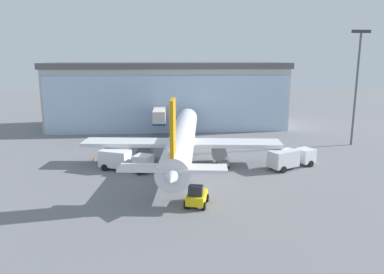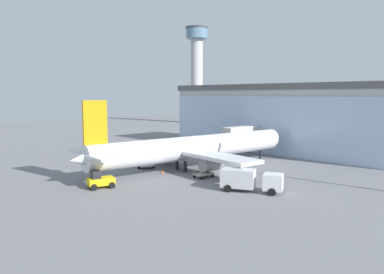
# 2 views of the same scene
# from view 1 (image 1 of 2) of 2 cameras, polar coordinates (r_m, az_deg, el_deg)

# --- Properties ---
(ground) EXTENTS (240.00, 240.00, 0.00)m
(ground) POSITION_cam_1_polar(r_m,az_deg,el_deg) (47.84, -1.13, -6.09)
(ground) COLOR slate
(terminal_building) EXTENTS (50.46, 18.20, 13.74)m
(terminal_building) POSITION_cam_1_polar(r_m,az_deg,el_deg) (81.73, -3.72, 6.46)
(terminal_building) COLOR #B4B4B4
(terminal_building) RESTS_ON ground
(jet_bridge) EXTENTS (3.15, 14.37, 5.50)m
(jet_bridge) POSITION_cam_1_polar(r_m,az_deg,el_deg) (72.63, -4.91, 3.55)
(jet_bridge) COLOR silver
(jet_bridge) RESTS_ON ground
(apron_light_mast) EXTENTS (3.20, 0.40, 19.22)m
(apron_light_mast) POSITION_cam_1_polar(r_m,az_deg,el_deg) (68.93, 23.84, 8.15)
(apron_light_mast) COLOR #59595E
(apron_light_mast) RESTS_ON ground
(airplane) EXTENTS (28.14, 39.48, 10.88)m
(airplane) POSITION_cam_1_polar(r_m,az_deg,el_deg) (53.88, -1.51, -0.31)
(airplane) COLOR silver
(airplane) RESTS_ON ground
(catering_truck) EXTENTS (7.52, 5.21, 2.65)m
(catering_truck) POSITION_cam_1_polar(r_m,az_deg,el_deg) (50.88, -10.32, -3.44)
(catering_truck) COLOR silver
(catering_truck) RESTS_ON ground
(fuel_truck) EXTENTS (7.55, 5.05, 2.65)m
(fuel_truck) POSITION_cam_1_polar(r_m,az_deg,el_deg) (52.80, 14.80, -3.07)
(fuel_truck) COLOR silver
(fuel_truck) RESTS_ON ground
(baggage_cart) EXTENTS (1.90, 2.96, 1.50)m
(baggage_cart) POSITION_cam_1_polar(r_m,az_deg,el_deg) (52.23, 4.69, -3.97)
(baggage_cart) COLOR #9E998C
(baggage_cart) RESTS_ON ground
(pushback_tug) EXTENTS (2.97, 3.59, 2.30)m
(pushback_tug) POSITION_cam_1_polar(r_m,az_deg,el_deg) (38.76, 0.71, -9.03)
(pushback_tug) COLOR yellow
(pushback_tug) RESTS_ON ground
(safety_cone_nose) EXTENTS (0.36, 0.36, 0.55)m
(safety_cone_nose) POSITION_cam_1_polar(r_m,az_deg,el_deg) (49.44, -1.94, -5.14)
(safety_cone_nose) COLOR orange
(safety_cone_nose) RESTS_ON ground
(safety_cone_wingtip) EXTENTS (0.36, 0.36, 0.55)m
(safety_cone_wingtip) POSITION_cam_1_polar(r_m,az_deg,el_deg) (56.95, -14.70, -3.20)
(safety_cone_wingtip) COLOR orange
(safety_cone_wingtip) RESTS_ON ground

